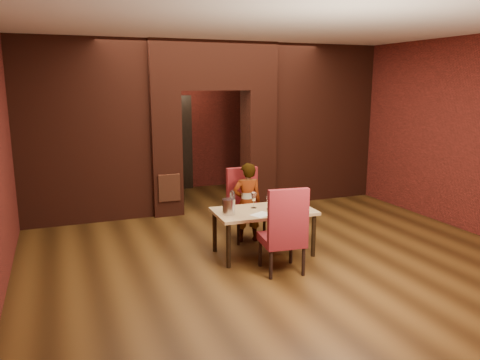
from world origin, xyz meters
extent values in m
plane|color=#462C11|center=(0.00, 0.00, 0.00)|extent=(8.00, 8.00, 0.00)
cube|color=silver|center=(0.00, 0.00, 3.20)|extent=(7.00, 8.00, 0.04)
cube|color=maroon|center=(0.00, 4.00, 1.60)|extent=(7.00, 0.04, 3.20)
cube|color=maroon|center=(0.00, -4.00, 1.60)|extent=(7.00, 0.04, 3.20)
cube|color=maroon|center=(3.50, 0.00, 1.60)|extent=(0.04, 8.00, 3.20)
cube|color=maroon|center=(-0.95, 2.00, 1.15)|extent=(0.55, 0.55, 2.30)
cube|color=maroon|center=(0.95, 2.00, 1.15)|extent=(0.55, 0.55, 2.30)
cube|color=maroon|center=(0.00, 2.00, 2.75)|extent=(2.45, 0.55, 0.90)
cube|color=maroon|center=(-2.36, 2.00, 1.60)|extent=(2.28, 0.35, 3.20)
cube|color=maroon|center=(2.36, 2.00, 1.60)|extent=(2.28, 0.35, 3.20)
cube|color=#A85230|center=(-0.95, 1.71, 0.55)|extent=(0.40, 0.03, 0.50)
cube|color=black|center=(-0.40, 3.94, 1.05)|extent=(0.90, 0.08, 2.10)
cube|color=black|center=(-0.40, 3.90, 1.05)|extent=(1.02, 0.04, 2.22)
cube|color=tan|center=(-0.13, -0.68, 0.33)|extent=(1.44, 0.85, 0.66)
cube|color=maroon|center=(-0.11, 0.02, 0.56)|extent=(0.52, 0.52, 1.12)
cube|color=maroon|center=(-0.17, -1.33, 0.58)|extent=(0.58, 0.58, 1.16)
imported|color=silver|center=(-0.13, -0.06, 0.62)|extent=(0.49, 0.35, 1.25)
cube|color=silver|center=(-0.26, -0.90, 0.66)|extent=(0.34, 0.31, 0.00)
cylinder|color=silver|center=(-0.67, -0.72, 0.77)|extent=(0.18, 0.18, 0.22)
cylinder|color=white|center=(-0.58, -0.60, 0.82)|extent=(0.07, 0.07, 0.31)
imported|color=#2C5D1D|center=(0.69, 0.14, 0.21)|extent=(0.49, 0.47, 0.42)
camera|label=1|loc=(-2.80, -6.55, 2.44)|focal=35.00mm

